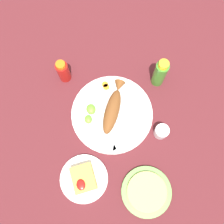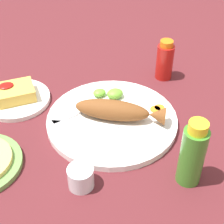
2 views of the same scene
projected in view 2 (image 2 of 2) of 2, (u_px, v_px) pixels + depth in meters
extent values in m
plane|color=#561E23|center=(112.00, 123.00, 0.94)|extent=(4.00, 4.00, 0.00)
cylinder|color=white|center=(112.00, 120.00, 0.94)|extent=(0.36, 0.36, 0.02)
ellipsoid|color=brown|center=(112.00, 110.00, 0.91)|extent=(0.20, 0.15, 0.05)
cone|color=brown|center=(157.00, 115.00, 0.90)|extent=(0.06, 0.06, 0.05)
cube|color=silver|center=(97.00, 125.00, 0.90)|extent=(0.11, 0.06, 0.00)
cube|color=silver|center=(63.00, 123.00, 0.91)|extent=(0.07, 0.05, 0.00)
cube|color=silver|center=(94.00, 107.00, 0.97)|extent=(0.11, 0.03, 0.00)
cube|color=silver|center=(64.00, 118.00, 0.93)|extent=(0.07, 0.03, 0.00)
cylinder|color=orange|center=(159.00, 108.00, 0.96)|extent=(0.03, 0.03, 0.00)
cylinder|color=orange|center=(155.00, 109.00, 0.96)|extent=(0.03, 0.03, 0.00)
ellipsoid|color=#6BB233|center=(115.00, 94.00, 0.99)|extent=(0.05, 0.04, 0.03)
ellipsoid|color=#6BB233|center=(100.00, 93.00, 1.00)|extent=(0.04, 0.03, 0.02)
cylinder|color=#B21914|center=(165.00, 62.00, 1.08)|extent=(0.05, 0.05, 0.11)
cylinder|color=orange|center=(167.00, 44.00, 1.04)|extent=(0.04, 0.04, 0.02)
cylinder|color=#3D8428|center=(192.00, 157.00, 0.74)|extent=(0.06, 0.06, 0.15)
cylinder|color=yellow|center=(198.00, 127.00, 0.69)|extent=(0.04, 0.04, 0.02)
cylinder|color=silver|center=(81.00, 177.00, 0.76)|extent=(0.06, 0.06, 0.05)
cylinder|color=white|center=(81.00, 181.00, 0.77)|extent=(0.05, 0.05, 0.02)
cylinder|color=white|center=(17.00, 99.00, 1.01)|extent=(0.20, 0.20, 0.01)
cube|color=gold|center=(15.00, 92.00, 1.00)|extent=(0.11, 0.09, 0.04)
ellipsoid|color=#AD140F|center=(6.00, 86.00, 0.99)|extent=(0.04, 0.03, 0.01)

